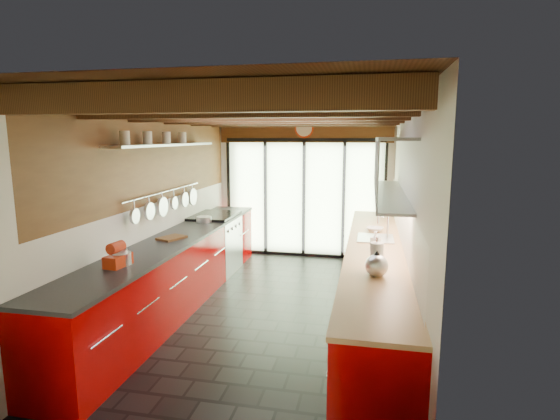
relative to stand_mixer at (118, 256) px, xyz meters
The scene contains 18 objects.
ground 2.11m from the stand_mixer, 46.56° to the left, with size 5.50×5.50×0.00m, color black.
room_shell 1.95m from the stand_mixer, 46.56° to the left, with size 5.50×5.50×5.50m.
ceiling_beams 2.58m from the stand_mixer, 53.55° to the left, with size 3.14×5.06×4.90m.
glass_door 4.28m from the stand_mixer, 72.53° to the left, with size 2.95×0.10×2.90m.
left_counter 1.45m from the stand_mixer, 90.21° to the left, with size 0.68×5.00×0.92m.
range_stove 2.84m from the stand_mixer, 90.10° to the left, with size 0.66×0.90×0.97m.
right_counter 2.93m from the stand_mixer, 27.82° to the left, with size 0.68×5.00×0.92m.
sink_assembly 3.09m from the stand_mixer, 34.25° to the left, with size 0.45×0.52×0.43m.
upper_cabinets_right 3.27m from the stand_mixer, 31.29° to the left, with size 0.34×3.00×3.00m.
left_wall_fixtures 1.79m from the stand_mixer, 97.16° to the left, with size 0.28×2.60×0.96m.
stand_mixer is the anchor object (origin of this frame).
pot_large 0.06m from the stand_mixer, 90.00° to the left, with size 0.20×0.20×0.13m, color silver.
pot_small 2.32m from the stand_mixer, 90.00° to the left, with size 0.23×0.23×0.09m, color silver.
cutting_board 1.21m from the stand_mixer, 90.00° to the left, with size 0.24×0.33×0.03m, color brown.
kettle 2.55m from the stand_mixer, ahead, with size 0.26×0.29×0.25m.
paper_towel 2.56m from the stand_mixer, ahead, with size 0.17×0.17×0.34m.
soap_bottle 2.80m from the stand_mixer, 24.90° to the left, with size 0.10×0.10×0.22m, color silver.
bowl 3.36m from the stand_mixer, 40.82° to the left, with size 0.23×0.23×0.06m, color silver.
Camera 1 is at (1.18, -5.16, 2.21)m, focal length 28.00 mm.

